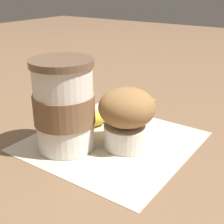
{
  "coord_description": "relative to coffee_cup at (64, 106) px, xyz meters",
  "views": [
    {
      "loc": [
        -0.38,
        -0.26,
        0.24
      ],
      "look_at": [
        0.0,
        0.0,
        0.05
      ],
      "focal_mm": 50.0,
      "sensor_mm": 36.0,
      "label": 1
    }
  ],
  "objects": [
    {
      "name": "muffin",
      "position": [
        0.05,
        -0.08,
        -0.02
      ],
      "size": [
        0.09,
        0.09,
        0.1
      ],
      "color": "white",
      "rests_on": "paper_napkin"
    },
    {
      "name": "banana",
      "position": [
        0.07,
        0.01,
        -0.05
      ],
      "size": [
        0.16,
        0.1,
        0.03
      ],
      "color": "yellow",
      "rests_on": "paper_napkin"
    },
    {
      "name": "paper_napkin",
      "position": [
        0.06,
        -0.05,
        -0.07
      ],
      "size": [
        0.25,
        0.25,
        0.0
      ],
      "primitive_type": "cube",
      "rotation": [
        0.0,
        0.0,
        -0.01
      ],
      "color": "beige",
      "rests_on": "ground_plane"
    },
    {
      "name": "ground_plane",
      "position": [
        0.06,
        -0.05,
        -0.07
      ],
      "size": [
        3.0,
        3.0,
        0.0
      ],
      "primitive_type": "plane",
      "color": "brown"
    },
    {
      "name": "coffee_cup",
      "position": [
        0.0,
        0.0,
        0.0
      ],
      "size": [
        0.1,
        0.1,
        0.14
      ],
      "color": "silver",
      "rests_on": "paper_napkin"
    },
    {
      "name": "wooden_stirrer",
      "position": [
        0.22,
        -0.0,
        -0.07
      ],
      "size": [
        0.11,
        0.03,
        0.0
      ],
      "primitive_type": "cube",
      "rotation": [
        0.0,
        0.0,
        2.89
      ],
      "color": "tan",
      "rests_on": "ground_plane"
    }
  ]
}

